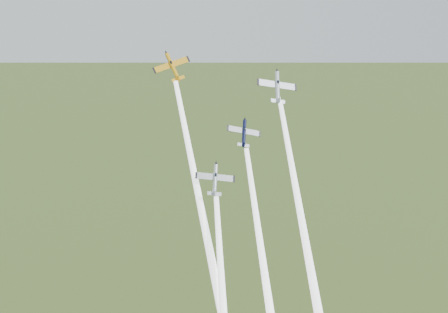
% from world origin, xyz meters
% --- Properties ---
extents(plane_yellow, '(10.00, 6.58, 8.82)m').
position_xyz_m(plane_yellow, '(-9.29, 3.48, 107.97)').
color(plane_yellow, orange).
extents(smoke_trail_yellow, '(14.76, 42.61, 66.51)m').
position_xyz_m(smoke_trail_yellow, '(-2.70, -18.31, 72.60)').
color(smoke_trail_yellow, white).
extents(plane_navy, '(7.84, 5.80, 7.92)m').
position_xyz_m(plane_navy, '(4.29, -2.41, 95.63)').
color(plane_navy, black).
extents(plane_silver_right, '(9.07, 7.25, 9.24)m').
position_xyz_m(plane_silver_right, '(11.41, 1.40, 103.94)').
color(plane_silver_right, silver).
extents(smoke_trail_silver_right, '(8.74, 38.60, 58.64)m').
position_xyz_m(smoke_trail_silver_right, '(14.86, -18.53, 72.51)').
color(smoke_trail_silver_right, white).
extents(plane_silver_low, '(8.19, 5.15, 7.76)m').
position_xyz_m(plane_silver_low, '(-2.11, -10.99, 89.10)').
color(plane_silver_low, '#A7ADB5').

